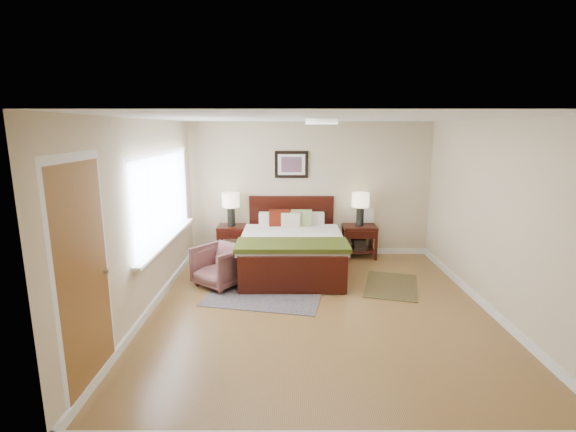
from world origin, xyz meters
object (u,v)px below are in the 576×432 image
object	(u,v)px
bed	(292,242)
nightstand_right	(359,238)
rug_persian	(274,281)
lamp_right	(361,203)
lamp_left	(231,203)
nightstand_left	(232,232)
armchair	(220,266)

from	to	relation	value
bed	nightstand_right	size ratio (longest dim) A/B	3.38
bed	rug_persian	world-z (taller)	bed
lamp_right	lamp_left	bearing A→B (deg)	180.00
lamp_left	lamp_right	size ratio (longest dim) A/B	1.00
lamp_left	nightstand_left	bearing A→B (deg)	-90.00
nightstand_right	lamp_right	bearing A→B (deg)	90.00
lamp_left	armchair	bearing A→B (deg)	-89.74
armchair	rug_persian	distance (m)	0.89
lamp_right	armchair	world-z (taller)	lamp_right
nightstand_left	lamp_right	size ratio (longest dim) A/B	0.99
lamp_left	rug_persian	world-z (taller)	lamp_left
bed	lamp_right	bearing A→B (deg)	31.82
bed	lamp_left	size ratio (longest dim) A/B	3.39
bed	rug_persian	bearing A→B (deg)	-121.14
nightstand_right	lamp_left	distance (m)	2.47
nightstand_left	rug_persian	world-z (taller)	nightstand_left
armchair	rug_persian	size ratio (longest dim) A/B	0.30
bed	rug_persian	distance (m)	0.76
nightstand_right	armchair	world-z (taller)	armchair
lamp_right	bed	bearing A→B (deg)	-148.18
nightstand_left	lamp_left	world-z (taller)	lamp_left
nightstand_right	lamp_right	world-z (taller)	lamp_right
rug_persian	lamp_right	bearing A→B (deg)	50.42
nightstand_right	rug_persian	xyz separation A→B (m)	(-1.56, -1.26, -0.36)
bed	nightstand_left	xyz separation A→B (m)	(-1.11, 0.77, -0.03)
bed	nightstand_right	bearing A→B (deg)	31.41
nightstand_left	lamp_right	world-z (taller)	lamp_right
lamp_right	rug_persian	bearing A→B (deg)	-140.85
lamp_left	rug_persian	distance (m)	1.83
armchair	nightstand_left	bearing A→B (deg)	129.28
lamp_left	armchair	world-z (taller)	lamp_left
bed	armchair	world-z (taller)	bed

